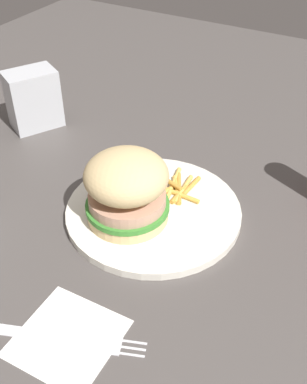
% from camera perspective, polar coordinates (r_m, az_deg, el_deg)
% --- Properties ---
extents(ground_plane, '(1.60, 1.60, 0.00)m').
position_cam_1_polar(ground_plane, '(0.70, 2.06, -2.48)').
color(ground_plane, '#47423F').
extents(plate, '(0.26, 0.26, 0.01)m').
position_cam_1_polar(plate, '(0.69, -0.00, -2.33)').
color(plate, silver).
rests_on(plate, ground_plane).
extents(sandwich, '(0.12, 0.12, 0.10)m').
position_cam_1_polar(sandwich, '(0.64, -3.27, 0.52)').
color(sandwich, tan).
rests_on(sandwich, plate).
extents(fries_pile, '(0.08, 0.09, 0.01)m').
position_cam_1_polar(fries_pile, '(0.72, 2.91, 0.45)').
color(fries_pile, gold).
rests_on(fries_pile, plate).
extents(napkin, '(0.11, 0.11, 0.00)m').
position_cam_1_polar(napkin, '(0.56, -10.07, -17.17)').
color(napkin, white).
rests_on(napkin, ground_plane).
extents(fork, '(0.17, 0.08, 0.00)m').
position_cam_1_polar(fork, '(0.56, -9.94, -17.05)').
color(fork, silver).
rests_on(fork, napkin).
extents(napkin_dispenser, '(0.10, 0.11, 0.11)m').
position_cam_1_polar(napkin_dispenser, '(0.91, -14.37, 10.85)').
color(napkin_dispenser, '#B7BABF').
rests_on(napkin_dispenser, ground_plane).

